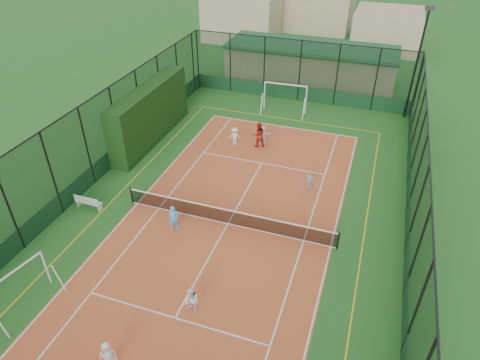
{
  "coord_description": "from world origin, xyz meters",
  "views": [
    {
      "loc": [
        6.27,
        -16.34,
        14.89
      ],
      "look_at": [
        -0.16,
        2.48,
        1.2
      ],
      "focal_mm": 32.0,
      "sensor_mm": 36.0,
      "label": 1
    }
  ],
  "objects_px": {
    "floodlight_ne": "(416,65)",
    "child_near_mid": "(174,218)",
    "child_near_left": "(108,355)",
    "child_near_right": "(192,301)",
    "white_bench": "(89,202)",
    "child_far_right": "(310,180)",
    "clubhouse": "(311,63)",
    "futsal_goal_far": "(285,98)",
    "futsal_goal_near": "(18,289)",
    "child_far_left": "(235,136)",
    "coach": "(258,135)",
    "child_far_back": "(263,135)"
  },
  "relations": [
    {
      "from": "child_near_mid",
      "to": "child_far_left",
      "type": "xyz_separation_m",
      "value": [
        -0.0,
        9.45,
        -0.08
      ]
    },
    {
      "from": "white_bench",
      "to": "child_far_back",
      "type": "bearing_deg",
      "value": 54.6
    },
    {
      "from": "futsal_goal_near",
      "to": "child_far_back",
      "type": "height_order",
      "value": "futsal_goal_near"
    },
    {
      "from": "floodlight_ne",
      "to": "clubhouse",
      "type": "distance_m",
      "value": 10.47
    },
    {
      "from": "child_near_left",
      "to": "futsal_goal_near",
      "type": "bearing_deg",
      "value": 134.74
    },
    {
      "from": "child_near_mid",
      "to": "child_far_left",
      "type": "distance_m",
      "value": 9.45
    },
    {
      "from": "white_bench",
      "to": "child_near_left",
      "type": "distance_m",
      "value": 10.23
    },
    {
      "from": "futsal_goal_far",
      "to": "child_far_right",
      "type": "height_order",
      "value": "futsal_goal_far"
    },
    {
      "from": "white_bench",
      "to": "coach",
      "type": "relative_size",
      "value": 0.88
    },
    {
      "from": "white_bench",
      "to": "futsal_goal_far",
      "type": "bearing_deg",
      "value": 65.58
    },
    {
      "from": "child_near_mid",
      "to": "child_far_right",
      "type": "xyz_separation_m",
      "value": [
        5.95,
        5.83,
        -0.09
      ]
    },
    {
      "from": "clubhouse",
      "to": "floodlight_ne",
      "type": "bearing_deg",
      "value": -32.12
    },
    {
      "from": "child_near_mid",
      "to": "child_far_right",
      "type": "distance_m",
      "value": 8.33
    },
    {
      "from": "futsal_goal_far",
      "to": "child_near_left",
      "type": "bearing_deg",
      "value": -94.09
    },
    {
      "from": "child_far_back",
      "to": "futsal_goal_far",
      "type": "bearing_deg",
      "value": -104.24
    },
    {
      "from": "white_bench",
      "to": "child_near_right",
      "type": "relative_size",
      "value": 1.17
    },
    {
      "from": "child_near_mid",
      "to": "coach",
      "type": "relative_size",
      "value": 0.82
    },
    {
      "from": "child_near_mid",
      "to": "child_near_right",
      "type": "height_order",
      "value": "child_near_mid"
    },
    {
      "from": "child_far_left",
      "to": "child_far_right",
      "type": "distance_m",
      "value": 6.97
    },
    {
      "from": "coach",
      "to": "futsal_goal_near",
      "type": "bearing_deg",
      "value": 43.95
    },
    {
      "from": "white_bench",
      "to": "floodlight_ne",
      "type": "bearing_deg",
      "value": 47.61
    },
    {
      "from": "child_far_left",
      "to": "child_far_back",
      "type": "distance_m",
      "value": 1.96
    },
    {
      "from": "futsal_goal_near",
      "to": "child_near_mid",
      "type": "distance_m",
      "value": 7.66
    },
    {
      "from": "child_near_mid",
      "to": "child_far_right",
      "type": "relative_size",
      "value": 1.14
    },
    {
      "from": "futsal_goal_far",
      "to": "clubhouse",
      "type": "bearing_deg",
      "value": 83.64
    },
    {
      "from": "clubhouse",
      "to": "child_near_left",
      "type": "bearing_deg",
      "value": -92.46
    },
    {
      "from": "futsal_goal_far",
      "to": "child_far_right",
      "type": "distance_m",
      "value": 10.84
    },
    {
      "from": "futsal_goal_near",
      "to": "child_far_left",
      "type": "xyz_separation_m",
      "value": [
        4.04,
        15.96,
        -0.27
      ]
    },
    {
      "from": "clubhouse",
      "to": "futsal_goal_far",
      "type": "relative_size",
      "value": 4.4
    },
    {
      "from": "child_near_mid",
      "to": "child_far_left",
      "type": "height_order",
      "value": "child_near_mid"
    },
    {
      "from": "child_far_right",
      "to": "child_near_left",
      "type": "bearing_deg",
      "value": 76.62
    },
    {
      "from": "floodlight_ne",
      "to": "white_bench",
      "type": "relative_size",
      "value": 5.26
    },
    {
      "from": "child_far_back",
      "to": "coach",
      "type": "relative_size",
      "value": 0.81
    },
    {
      "from": "futsal_goal_far",
      "to": "child_near_right",
      "type": "relative_size",
      "value": 2.59
    },
    {
      "from": "child_near_right",
      "to": "child_far_right",
      "type": "height_order",
      "value": "child_near_right"
    },
    {
      "from": "child_near_left",
      "to": "child_near_right",
      "type": "bearing_deg",
      "value": 29.01
    },
    {
      "from": "floodlight_ne",
      "to": "child_near_mid",
      "type": "height_order",
      "value": "floodlight_ne"
    },
    {
      "from": "floodlight_ne",
      "to": "clubhouse",
      "type": "relative_size",
      "value": 0.54
    },
    {
      "from": "white_bench",
      "to": "coach",
      "type": "bearing_deg",
      "value": 54.68
    },
    {
      "from": "child_near_left",
      "to": "child_near_right",
      "type": "distance_m",
      "value": 3.8
    },
    {
      "from": "white_bench",
      "to": "futsal_goal_near",
      "type": "xyz_separation_m",
      "value": [
        1.28,
        -6.61,
        0.5
      ]
    },
    {
      "from": "clubhouse",
      "to": "child_far_right",
      "type": "xyz_separation_m",
      "value": [
        3.47,
        -17.47,
        -0.93
      ]
    },
    {
      "from": "clubhouse",
      "to": "futsal_goal_far",
      "type": "distance_m",
      "value": 7.45
    },
    {
      "from": "white_bench",
      "to": "child_near_mid",
      "type": "relative_size",
      "value": 1.07
    },
    {
      "from": "futsal_goal_far",
      "to": "child_far_right",
      "type": "relative_size",
      "value": 2.7
    },
    {
      "from": "child_far_back",
      "to": "coach",
      "type": "height_order",
      "value": "coach"
    },
    {
      "from": "floodlight_ne",
      "to": "coach",
      "type": "distance_m",
      "value": 12.9
    },
    {
      "from": "child_far_right",
      "to": "white_bench",
      "type": "bearing_deg",
      "value": 32.97
    },
    {
      "from": "white_bench",
      "to": "futsal_goal_far",
      "type": "xyz_separation_m",
      "value": [
        7.26,
        15.79,
        0.67
      ]
    },
    {
      "from": "floodlight_ne",
      "to": "child_near_mid",
      "type": "xyz_separation_m",
      "value": [
        -11.08,
        -17.9,
        -3.38
      ]
    }
  ]
}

